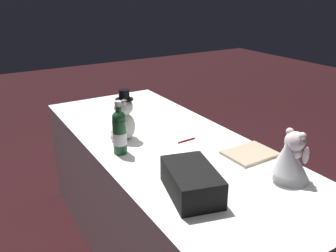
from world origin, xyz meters
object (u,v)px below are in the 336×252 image
Objects in this scene: champagne_bottle at (120,132)px; guestbook at (250,154)px; signing_pen at (186,141)px; gift_case_black at (192,181)px; teddy_bear_groom at (124,120)px; teddy_bear_bride at (291,159)px.

champagne_bottle is 1.13× the size of guestbook.
gift_case_black reaches higher than signing_pen.
teddy_bear_groom is 0.19m from champagne_bottle.
champagne_bottle reaches higher than guestbook.
guestbook is (-0.38, -0.57, -0.11)m from champagne_bottle.
signing_pen is at bearing 29.63° from guestbook.
teddy_bear_groom is 0.94m from teddy_bear_bride.
teddy_bear_groom is 0.73m from guestbook.
teddy_bear_groom reaches higher than teddy_bear_bride.
teddy_bear_groom is at bearing 39.90° from guestbook.
gift_case_black is (0.13, 0.45, -0.05)m from teddy_bear_bride.
teddy_bear_bride is at bearing -140.29° from champagne_bottle.
gift_case_black reaches higher than guestbook.
signing_pen is (-0.06, -0.38, -0.12)m from champagne_bottle.
teddy_bear_bride is (-0.82, -0.45, -0.01)m from teddy_bear_groom.
teddy_bear_groom is 0.69m from gift_case_black.
guestbook reaches higher than signing_pen.
teddy_bear_bride is at bearing -106.21° from gift_case_black.
guestbook is (-0.32, -0.19, 0.00)m from signing_pen.
gift_case_black is at bearing 148.58° from signing_pen.
teddy_bear_groom reaches higher than signing_pen.
gift_case_black is at bearing -169.75° from champagne_bottle.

